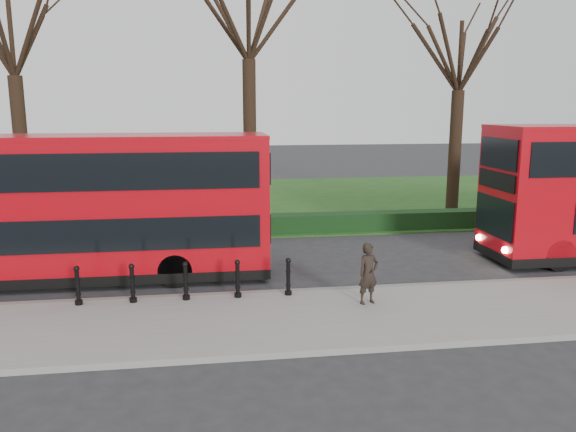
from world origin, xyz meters
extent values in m
plane|color=#28282B|center=(0.00, 0.00, 0.00)|extent=(120.00, 120.00, 0.00)
cube|color=gray|center=(0.00, -3.00, 0.07)|extent=(60.00, 4.00, 0.15)
cube|color=slate|center=(0.00, -1.00, 0.07)|extent=(60.00, 0.25, 0.16)
cube|color=#1E4818|center=(0.00, 15.00, 0.03)|extent=(60.00, 18.00, 0.06)
cube|color=black|center=(0.00, 6.80, 0.40)|extent=(60.00, 0.90, 0.80)
cube|color=yellow|center=(0.00, -0.70, 0.01)|extent=(60.00, 0.10, 0.01)
cube|color=yellow|center=(0.00, -0.50, 0.01)|extent=(60.00, 0.10, 0.01)
cylinder|color=black|center=(-8.00, 10.00, 3.28)|extent=(0.60, 0.60, 6.55)
cylinder|color=black|center=(2.00, 10.00, 3.66)|extent=(0.60, 0.60, 7.33)
cylinder|color=black|center=(12.00, 10.00, 3.00)|extent=(0.60, 0.60, 6.01)
cylinder|color=black|center=(-3.41, -1.35, 0.65)|extent=(0.15, 0.15, 1.00)
cylinder|color=black|center=(-2.02, -1.35, 0.65)|extent=(0.15, 0.15, 1.00)
cylinder|color=black|center=(-0.62, -1.35, 0.65)|extent=(0.15, 0.15, 1.00)
cylinder|color=black|center=(0.77, -1.35, 0.65)|extent=(0.15, 0.15, 1.00)
cylinder|color=black|center=(2.16, -1.35, 0.65)|extent=(0.15, 0.15, 1.00)
cube|color=#AA0610|center=(-3.71, 1.35, 2.39)|extent=(11.07, 2.52, 4.07)
cube|color=black|center=(-3.71, 1.35, 0.30)|extent=(11.09, 2.54, 0.30)
cube|color=black|center=(-2.91, 0.09, 1.66)|extent=(8.85, 0.04, 0.96)
cube|color=black|center=(-3.71, 0.09, 3.47)|extent=(10.46, 0.04, 1.06)
cylinder|color=black|center=(-0.99, 0.25, 0.50)|extent=(1.01, 0.30, 1.01)
cylinder|color=black|center=(-0.99, 2.46, 0.50)|extent=(1.01, 0.30, 1.01)
cube|color=black|center=(9.54, 1.33, 2.85)|extent=(0.06, 2.32, 0.58)
cylinder|color=black|center=(11.25, 0.17, 0.53)|extent=(1.05, 0.32, 1.05)
cylinder|color=black|center=(11.25, 2.49, 0.53)|extent=(1.05, 0.32, 1.05)
imported|color=black|center=(4.14, -2.32, 0.97)|extent=(0.69, 0.57, 1.63)
camera|label=1|loc=(0.05, -16.00, 5.29)|focal=35.00mm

